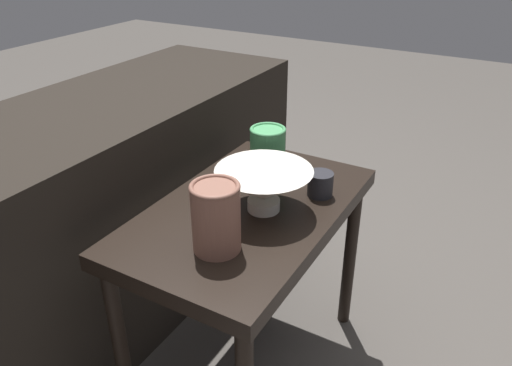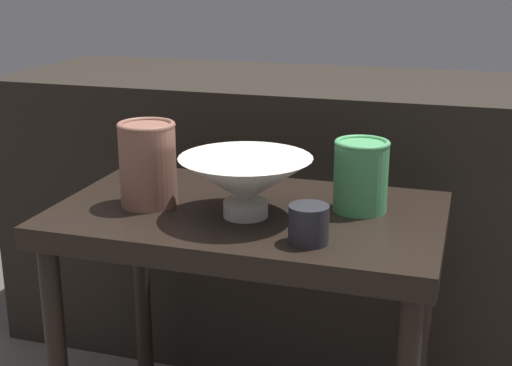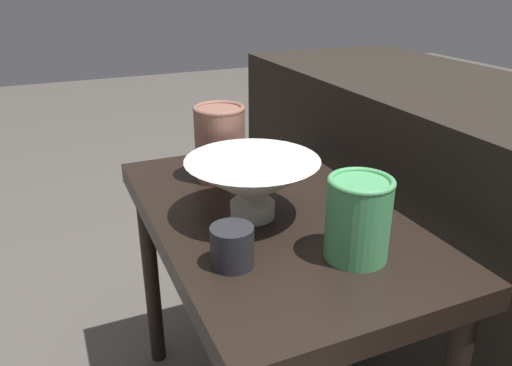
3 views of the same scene
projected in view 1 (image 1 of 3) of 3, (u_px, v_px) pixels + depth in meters
The scene contains 7 objects.
ground_plane at pixel (250, 363), 1.43m from camera, with size 8.00×8.00×0.00m, color #4C4742.
table at pixel (249, 231), 1.22m from camera, with size 0.68×0.41×0.52m.
couch_backdrop at pixel (100, 216), 1.50m from camera, with size 1.49×0.50×0.68m.
bowl at pixel (264, 186), 1.14m from camera, with size 0.23×0.23×0.10m.
vase_textured_left at pixel (216, 216), 1.00m from camera, with size 0.10×0.10×0.15m.
vase_colorful_right at pixel (268, 149), 1.32m from camera, with size 0.10×0.10×0.13m.
cup at pixel (320, 184), 1.22m from camera, with size 0.06×0.06×0.06m.
Camera 1 is at (-0.88, -0.52, 1.13)m, focal length 35.00 mm.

